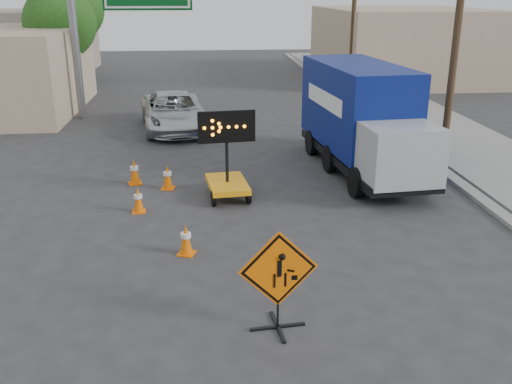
{
  "coord_description": "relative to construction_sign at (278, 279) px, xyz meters",
  "views": [
    {
      "loc": [
        -0.72,
        -9.49,
        5.79
      ],
      "look_at": [
        0.41,
        2.71,
        1.43
      ],
      "focal_mm": 40.0,
      "sensor_mm": 36.0,
      "label": 1
    }
  ],
  "objects": [
    {
      "name": "cone_c",
      "position": [
        -2.38,
        7.92,
        -0.62
      ],
      "size": [
        0.44,
        0.44,
        0.77
      ],
      "rotation": [
        0.0,
        0.0,
        -0.12
      ],
      "color": "#F06405",
      "rests_on": "ground"
    },
    {
      "name": "utility_pole_near",
      "position": [
        7.51,
        10.66,
        3.68
      ],
      "size": [
        1.8,
        0.26,
        9.0
      ],
      "color": "#40301B",
      "rests_on": "ground"
    },
    {
      "name": "tree_left_far",
      "position": [
        -9.49,
        30.66,
        3.59
      ],
      "size": [
        4.1,
        4.1,
        6.66
      ],
      "color": "#40301B",
      "rests_on": "ground"
    },
    {
      "name": "ground",
      "position": [
        -0.49,
        0.66,
        -1.0
      ],
      "size": [
        100.0,
        100.0,
        0.0
      ],
      "primitive_type": "plane",
      "color": "#2D2D30",
      "rests_on": "ground"
    },
    {
      "name": "building_right_far",
      "position": [
        12.51,
        30.66,
        1.3
      ],
      "size": [
        10.0,
        14.0,
        4.6
      ],
      "primitive_type": "cube",
      "color": "tan",
      "rests_on": "ground"
    },
    {
      "name": "tree_left_near",
      "position": [
        -8.49,
        22.66,
        3.16
      ],
      "size": [
        3.71,
        3.71,
        6.03
      ],
      "color": "#40301B",
      "rests_on": "ground"
    },
    {
      "name": "pickup_truck",
      "position": [
        -2.5,
        15.86,
        -0.21
      ],
      "size": [
        3.36,
        6.0,
        1.58
      ],
      "primitive_type": "imported",
      "rotation": [
        0.0,
        0.0,
        0.13
      ],
      "color": "silver",
      "rests_on": "ground"
    },
    {
      "name": "highway_gantry",
      "position": [
        -4.92,
        18.61,
        4.07
      ],
      "size": [
        6.18,
        0.38,
        6.9
      ],
      "color": "slate",
      "rests_on": "ground"
    },
    {
      "name": "cone_a",
      "position": [
        -1.71,
        3.24,
        -0.63
      ],
      "size": [
        0.48,
        0.48,
        0.75
      ],
      "rotation": [
        0.0,
        0.0,
        -0.35
      ],
      "color": "#F06405",
      "rests_on": "ground"
    },
    {
      "name": "construction_sign",
      "position": [
        0.0,
        0.0,
        0.0
      ],
      "size": [
        1.43,
        1.02,
        1.91
      ],
      "rotation": [
        0.0,
        0.0,
        0.11
      ],
      "color": "black",
      "rests_on": "ground"
    },
    {
      "name": "storefront_left_far",
      "position": [
        -15.49,
        34.66,
        1.2
      ],
      "size": [
        12.0,
        10.0,
        4.4
      ],
      "primitive_type": "cube",
      "color": "gray",
      "rests_on": "ground"
    },
    {
      "name": "curb_right",
      "position": [
        6.71,
        15.66,
        -0.94
      ],
      "size": [
        0.4,
        60.0,
        0.12
      ],
      "primitive_type": "cube",
      "color": "gray",
      "rests_on": "ground"
    },
    {
      "name": "cone_d",
      "position": [
        -3.44,
        8.5,
        -0.6
      ],
      "size": [
        0.51,
        0.51,
        0.82
      ],
      "rotation": [
        0.0,
        0.0,
        0.26
      ],
      "color": "#F06405",
      "rests_on": "ground"
    },
    {
      "name": "cone_b",
      "position": [
        -3.08,
        6.03,
        -0.64
      ],
      "size": [
        0.39,
        0.39,
        0.72
      ],
      "rotation": [
        0.0,
        0.0,
        0.07
      ],
      "color": "#F06405",
      "rests_on": "ground"
    },
    {
      "name": "box_truck",
      "position": [
        3.99,
        9.26,
        0.58
      ],
      "size": [
        2.89,
        7.54,
        3.5
      ],
      "rotation": [
        0.0,
        0.0,
        0.1
      ],
      "color": "black",
      "rests_on": "ground"
    },
    {
      "name": "sidewalk_right",
      "position": [
        9.01,
        15.66,
        -0.93
      ],
      "size": [
        4.0,
        60.0,
        0.15
      ],
      "primitive_type": "cube",
      "color": "gray",
      "rests_on": "ground"
    },
    {
      "name": "arrow_board",
      "position": [
        -0.59,
        6.99,
        -0.41
      ],
      "size": [
        1.64,
        1.93,
        2.59
      ],
      "rotation": [
        0.0,
        0.0,
        0.11
      ],
      "color": "#F69D0D",
      "rests_on": "ground"
    },
    {
      "name": "utility_pole_far",
      "position": [
        7.51,
        24.66,
        3.68
      ],
      "size": [
        1.8,
        0.26,
        9.0
      ],
      "color": "#40301B",
      "rests_on": "ground"
    }
  ]
}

